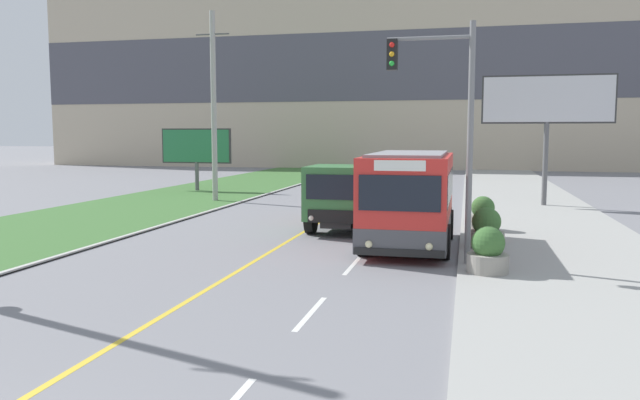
{
  "coord_description": "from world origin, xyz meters",
  "views": [
    {
      "loc": [
        5.69,
        -3.79,
        3.52
      ],
      "look_at": [
        1.1,
        15.56,
        1.4
      ],
      "focal_mm": 35.0,
      "sensor_mm": 36.0,
      "label": 1
    }
  ],
  "objects_px": {
    "dump_truck": "(347,197)",
    "utility_pole_far": "(214,106)",
    "city_bus": "(409,200)",
    "planter_round_second": "(486,230)",
    "traffic_light_mast": "(447,113)",
    "planter_round_third": "(483,215)",
    "billboard_small": "(196,147)",
    "planter_round_near": "(488,252)",
    "billboard_large": "(548,104)"
  },
  "relations": [
    {
      "from": "dump_truck",
      "to": "utility_pole_far",
      "type": "height_order",
      "value": "utility_pole_far"
    },
    {
      "from": "city_bus",
      "to": "planter_round_second",
      "type": "relative_size",
      "value": 4.83
    },
    {
      "from": "traffic_light_mast",
      "to": "planter_round_third",
      "type": "xyz_separation_m",
      "value": [
        1.14,
        6.12,
        -3.44
      ]
    },
    {
      "from": "traffic_light_mast",
      "to": "billboard_small",
      "type": "height_order",
      "value": "traffic_light_mast"
    },
    {
      "from": "city_bus",
      "to": "planter_round_near",
      "type": "xyz_separation_m",
      "value": [
        2.27,
        -3.43,
        -0.9
      ]
    },
    {
      "from": "dump_truck",
      "to": "planter_round_near",
      "type": "xyz_separation_m",
      "value": [
        4.8,
        -6.48,
        -0.63
      ]
    },
    {
      "from": "utility_pole_far",
      "to": "planter_round_third",
      "type": "bearing_deg",
      "value": -29.28
    },
    {
      "from": "billboard_large",
      "to": "planter_round_near",
      "type": "height_order",
      "value": "billboard_large"
    },
    {
      "from": "billboard_small",
      "to": "planter_round_near",
      "type": "xyz_separation_m",
      "value": [
        16.83,
        -19.87,
        -2.1
      ]
    },
    {
      "from": "utility_pole_far",
      "to": "planter_round_second",
      "type": "distance_m",
      "value": 18.0
    },
    {
      "from": "dump_truck",
      "to": "planter_round_second",
      "type": "distance_m",
      "value": 5.7
    },
    {
      "from": "city_bus",
      "to": "billboard_large",
      "type": "xyz_separation_m",
      "value": [
        5.37,
        12.47,
        3.44
      ]
    },
    {
      "from": "utility_pole_far",
      "to": "billboard_small",
      "type": "distance_m",
      "value": 6.6
    },
    {
      "from": "utility_pole_far",
      "to": "billboard_small",
      "type": "bearing_deg",
      "value": 123.17
    },
    {
      "from": "city_bus",
      "to": "billboard_small",
      "type": "xyz_separation_m",
      "value": [
        -14.55,
        16.44,
        1.2
      ]
    },
    {
      "from": "dump_truck",
      "to": "planter_round_third",
      "type": "xyz_separation_m",
      "value": [
        4.83,
        0.65,
        -0.6
      ]
    },
    {
      "from": "city_bus",
      "to": "planter_round_third",
      "type": "distance_m",
      "value": 4.45
    },
    {
      "from": "traffic_light_mast",
      "to": "billboard_large",
      "type": "height_order",
      "value": "traffic_light_mast"
    },
    {
      "from": "planter_round_third",
      "to": "billboard_small",
      "type": "bearing_deg",
      "value": 142.92
    },
    {
      "from": "utility_pole_far",
      "to": "planter_round_second",
      "type": "bearing_deg",
      "value": -39.48
    },
    {
      "from": "planter_round_near",
      "to": "dump_truck",
      "type": "bearing_deg",
      "value": 126.53
    },
    {
      "from": "utility_pole_far",
      "to": "traffic_light_mast",
      "type": "bearing_deg",
      "value": -47.97
    },
    {
      "from": "utility_pole_far",
      "to": "planter_round_third",
      "type": "height_order",
      "value": "utility_pole_far"
    },
    {
      "from": "traffic_light_mast",
      "to": "planter_round_second",
      "type": "relative_size",
      "value": 5.25
    },
    {
      "from": "utility_pole_far",
      "to": "traffic_light_mast",
      "type": "xyz_separation_m",
      "value": [
        12.32,
        -13.67,
        -0.89
      ]
    },
    {
      "from": "utility_pole_far",
      "to": "billboard_large",
      "type": "xyz_separation_m",
      "value": [
        16.53,
        1.22,
        -0.0
      ]
    },
    {
      "from": "dump_truck",
      "to": "billboard_large",
      "type": "bearing_deg",
      "value": 50.01
    },
    {
      "from": "dump_truck",
      "to": "planter_round_near",
      "type": "relative_size",
      "value": 5.73
    },
    {
      "from": "city_bus",
      "to": "planter_round_third",
      "type": "relative_size",
      "value": 4.84
    },
    {
      "from": "utility_pole_far",
      "to": "planter_round_near",
      "type": "xyz_separation_m",
      "value": [
        13.43,
        -14.68,
        -4.35
      ]
    },
    {
      "from": "dump_truck",
      "to": "planter_round_second",
      "type": "xyz_separation_m",
      "value": [
        4.86,
        -2.92,
        -0.61
      ]
    },
    {
      "from": "traffic_light_mast",
      "to": "planter_round_near",
      "type": "relative_size",
      "value": 5.51
    },
    {
      "from": "traffic_light_mast",
      "to": "planter_round_near",
      "type": "xyz_separation_m",
      "value": [
        1.11,
        -1.01,
        -3.46
      ]
    },
    {
      "from": "planter_round_second",
      "to": "billboard_small",
      "type": "bearing_deg",
      "value": 136.0
    },
    {
      "from": "billboard_large",
      "to": "planter_round_near",
      "type": "relative_size",
      "value": 5.43
    },
    {
      "from": "utility_pole_far",
      "to": "planter_round_near",
      "type": "height_order",
      "value": "utility_pole_far"
    },
    {
      "from": "traffic_light_mast",
      "to": "planter_round_third",
      "type": "distance_m",
      "value": 7.11
    },
    {
      "from": "city_bus",
      "to": "planter_round_near",
      "type": "bearing_deg",
      "value": -56.45
    },
    {
      "from": "dump_truck",
      "to": "utility_pole_far",
      "type": "distance_m",
      "value": 12.47
    },
    {
      "from": "planter_round_second",
      "to": "planter_round_third",
      "type": "relative_size",
      "value": 1.0
    },
    {
      "from": "dump_truck",
      "to": "planter_round_near",
      "type": "height_order",
      "value": "dump_truck"
    },
    {
      "from": "traffic_light_mast",
      "to": "planter_round_near",
      "type": "height_order",
      "value": "traffic_light_mast"
    },
    {
      "from": "billboard_large",
      "to": "billboard_small",
      "type": "bearing_deg",
      "value": 168.73
    },
    {
      "from": "dump_truck",
      "to": "utility_pole_far",
      "type": "bearing_deg",
      "value": 136.48
    },
    {
      "from": "planter_round_near",
      "to": "planter_round_second",
      "type": "distance_m",
      "value": 3.57
    },
    {
      "from": "dump_truck",
      "to": "planter_round_near",
      "type": "distance_m",
      "value": 8.09
    },
    {
      "from": "billboard_small",
      "to": "planter_round_second",
      "type": "xyz_separation_m",
      "value": [
        16.88,
        -16.31,
        -2.08
      ]
    },
    {
      "from": "traffic_light_mast",
      "to": "utility_pole_far",
      "type": "bearing_deg",
      "value": 132.03
    },
    {
      "from": "utility_pole_far",
      "to": "billboard_small",
      "type": "xyz_separation_m",
      "value": [
        -3.39,
        5.19,
        -2.25
      ]
    },
    {
      "from": "planter_round_third",
      "to": "city_bus",
      "type": "bearing_deg",
      "value": -121.89
    }
  ]
}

